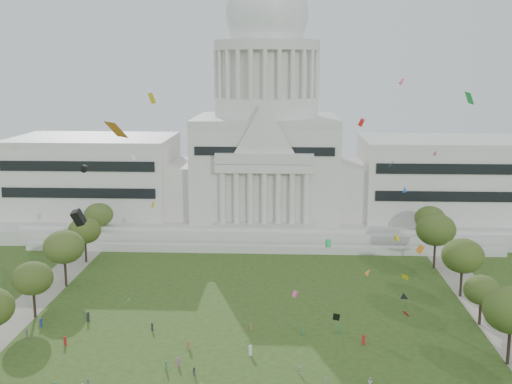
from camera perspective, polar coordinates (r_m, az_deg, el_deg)
capitol at (r=201.36m, az=0.93°, el=3.29°), size 160.00×64.50×91.30m
path_left at (r=137.19m, az=-21.17°, el=-10.92°), size 8.00×160.00×0.04m
path_right at (r=132.76m, az=21.30°, el=-11.67°), size 8.00×160.00×0.04m
row_tree_r_2 at (r=117.06m, az=21.78°, el=-9.73°), size 9.55×9.55×13.58m
row_tree_l_3 at (r=136.34m, az=-19.24°, el=-7.26°), size 8.12×8.12×11.55m
row_tree_r_3 at (r=133.20m, az=19.43°, el=-8.22°), size 7.01×7.01×9.98m
row_tree_l_4 at (r=152.52m, az=-16.70°, el=-4.70°), size 9.29×9.29×13.21m
row_tree_r_4 at (r=146.87m, az=17.90°, el=-5.42°), size 9.19×9.19×13.06m
row_tree_l_5 at (r=170.12m, az=-14.99°, el=-3.32°), size 8.33×8.33×11.85m
row_tree_r_5 at (r=165.24m, az=15.70°, el=-3.25°), size 9.82×9.82×13.96m
row_tree_l_6 at (r=187.46m, az=-13.81°, el=-1.99°), size 8.19×8.19×11.64m
row_tree_r_6 at (r=183.10m, az=15.20°, el=-2.29°), size 8.42×8.42×11.97m
person_2 at (r=106.88m, az=10.13°, el=-16.30°), size 0.89×0.65×1.65m
person_4 at (r=109.47m, az=3.87°, el=-15.44°), size 0.87×1.12×1.68m
person_8 at (r=109.20m, az=-5.53°, el=-15.60°), size 0.81×0.64×1.47m
person_10 at (r=106.78m, az=6.19°, el=-16.31°), size 0.49×0.81×1.33m
distant_crowd at (r=113.39m, az=-7.66°, el=-14.51°), size 62.72×38.28×1.95m
kite_swarm at (r=93.86m, az=0.49°, el=-3.63°), size 86.04×103.57×60.07m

